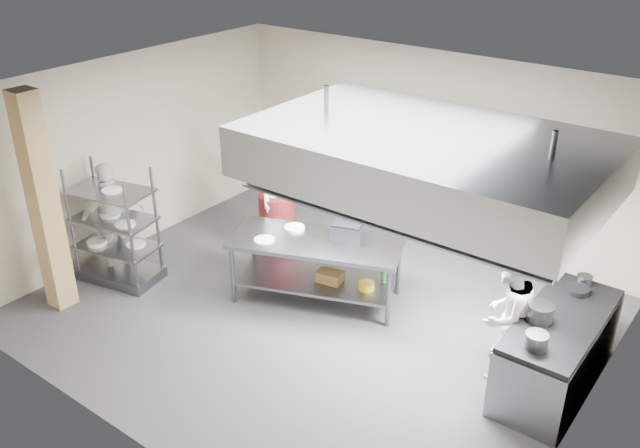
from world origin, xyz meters
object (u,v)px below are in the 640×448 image
Objects in this scene: pass_rack at (114,225)px; chef_plating at (113,219)px; chef_head at (275,199)px; griddle at (348,232)px; island at (317,270)px; cooking_range at (557,353)px; chef_line at (506,315)px; stockpot at (540,313)px.

chef_plating is at bearing 135.98° from pass_rack.
chef_head is 4.44× the size of griddle.
pass_rack reaches higher than island.
griddle reaches higher than cooking_range.
chef_line is at bearing 1.16° from pass_rack.
chef_head is at bearing 150.05° from griddle.
island is 3.11m from stockpot.
cooking_range is at bearing -100.31° from chef_head.
chef_plating is at bearing -65.46° from chef_line.
pass_rack is 0.90× the size of chef_head.
chef_plating is at bearing -173.72° from griddle.
cooking_range is 1.23× the size of chef_line.
chef_line is (5.31, 1.28, -0.05)m from pass_rack.
chef_head is 2.37m from chef_plating.
island reaches higher than cooking_range.
island is 5.31× the size of griddle.
chef_head is 4.34m from stockpot.
chef_head reaches higher than chef_line.
cooking_range is 4.63× the size of griddle.
pass_rack is at bearing -175.45° from island.
stockpot is at bearing -21.69° from island.
pass_rack is at bearing -63.76° from chef_line.
pass_rack is at bearing 138.19° from chef_head.
stockpot is at bearing 114.93° from chef_plating.
chef_line reaches higher than griddle.
cooking_range is at bearing 121.99° from chef_line.
griddle reaches higher than stockpot.
cooking_range is 1.17× the size of chef_plating.
cooking_range is at bearing -17.94° from island.
island is 1.15× the size of cooking_range.
island is 1.34× the size of chef_plating.
pass_rack is 2.34m from chef_head.
griddle is 1.53× the size of stockpot.
griddle is at bearing 173.76° from stockpot.
griddle is (3.13, 1.44, 0.16)m from chef_plating.
island is 1.41× the size of chef_line.
griddle reaches higher than island.
chef_line is at bearing -160.72° from cooking_range.
chef_head is (1.39, 1.88, 0.10)m from pass_rack.
cooking_range is 0.65m from stockpot.
chef_plating is 3.45m from griddle.
chef_plating is (-5.51, -1.15, 0.04)m from chef_line.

